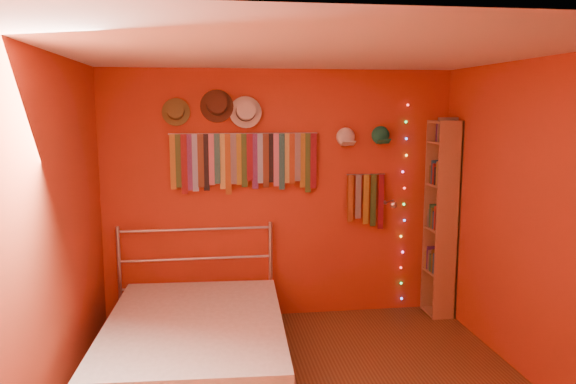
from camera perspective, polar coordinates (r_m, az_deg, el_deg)
name	(u,v)px	position (r m, az deg, el deg)	size (l,w,h in m)	color
back_wall	(280,195)	(5.64, -0.80, -0.34)	(3.50, 0.02, 2.50)	#993E18
right_wall	(543,227)	(4.60, 24.49, -3.22)	(0.02, 3.50, 2.50)	#993E18
left_wall	(51,243)	(4.02, -22.97, -4.77)	(0.02, 3.50, 2.50)	#993E18
ceiling	(314,51)	(3.86, 2.61, 14.08)	(3.50, 3.50, 0.02)	white
tie_rack	(244,160)	(5.50, -4.48, 3.30)	(1.45, 0.03, 0.60)	#B5B4B9
small_tie_rack	(367,198)	(5.77, 7.98, -0.61)	(0.40, 0.03, 0.57)	#B5B4B9
fedora_olive	(176,111)	(5.44, -11.34, 8.05)	(0.27, 0.14, 0.26)	brown
fedora_brown	(217,105)	(5.43, -7.24, 8.75)	(0.32, 0.17, 0.31)	#472719
fedora_white	(246,111)	(5.44, -4.31, 8.18)	(0.31, 0.17, 0.31)	beige
cap_white	(346,137)	(5.65, 5.87, 5.57)	(0.18, 0.23, 0.18)	white
cap_green	(380,135)	(5.75, 9.37, 5.70)	(0.18, 0.23, 0.18)	#1A7654
fairy_lights	(404,204)	(5.93, 11.68, -1.24)	(0.06, 0.02, 2.06)	#FF3333
reading_lamp	(392,204)	(5.67, 10.53, -1.23)	(0.07, 0.31, 0.09)	#B5B4B9
bookshelf	(445,218)	(5.92, 15.63, -2.52)	(0.25, 0.34, 2.00)	#9F6948
bed	(195,343)	(4.78, -9.42, -14.91)	(1.61, 2.10, 1.00)	#B5B4B9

